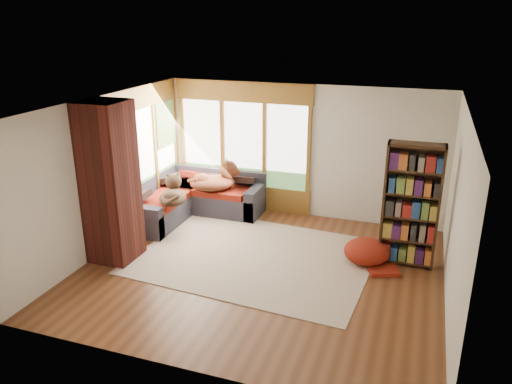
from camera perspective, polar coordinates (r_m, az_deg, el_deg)
The scene contains 17 objects.
floor at distance 7.99m, azimuth 0.52°, elevation -8.89°, with size 5.50×5.50×0.00m, color #522B16.
ceiling at distance 7.12m, azimuth 0.59°, elevation 9.82°, with size 5.50×5.50×0.00m, color white.
wall_back at distance 9.75m, azimuth 5.23°, elevation 4.63°, with size 5.50×0.04×2.60m, color silver.
wall_front at distance 5.34m, azimuth -8.08°, elevation -8.68°, with size 5.50×0.04×2.60m, color silver.
wall_left at distance 8.68m, azimuth -16.95°, elevation 1.93°, with size 0.04×5.00×2.60m, color silver.
wall_right at distance 7.13m, azimuth 22.02°, elevation -2.50°, with size 0.04×5.00×2.60m, color silver.
windows_back at distance 10.05m, azimuth -1.48°, elevation 5.46°, with size 2.82×0.10×1.90m.
windows_left at distance 9.60m, azimuth -12.72°, elevation 4.29°, with size 0.10×2.62×1.90m.
roller_blind at distance 10.19m, azimuth -10.33°, elevation 7.65°, with size 0.03×0.72×0.90m, color #638048.
brick_chimney at distance 8.21m, azimuth -16.35°, elevation 0.99°, with size 0.70×0.70×2.60m, color #471914.
sectional_sofa at distance 9.98m, azimuth -7.04°, elevation -1.11°, with size 2.20×2.20×0.80m.
area_rug at distance 8.38m, azimuth -0.10°, elevation -7.38°, with size 3.75×2.87×0.01m, color silver.
bookshelf at distance 8.13m, azimuth 17.27°, elevation -1.52°, with size 0.86×0.29×2.00m.
pouf at distance 8.31m, azimuth 12.55°, elevation -6.56°, with size 0.73×0.73×0.40m, color maroon.
dog_tan at distance 9.79m, azimuth -4.56°, elevation 1.63°, with size 1.05×0.93×0.51m.
dog_brindle at distance 9.24m, azimuth -9.48°, elevation 0.01°, with size 0.74×0.88×0.43m.
throw_pillows at distance 9.94m, azimuth -6.58°, elevation 1.55°, with size 1.98×1.68×0.45m.
Camera 1 is at (2.22, -6.65, 3.82)m, focal length 35.00 mm.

